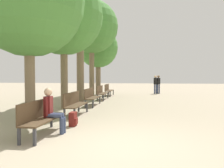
# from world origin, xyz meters

# --- Properties ---
(ground_plane) EXTENTS (80.00, 80.00, 0.00)m
(ground_plane) POSITION_xyz_m (0.00, 0.00, 0.00)
(ground_plane) COLOR tan
(bench_row_0) EXTENTS (0.45, 1.80, 0.88)m
(bench_row_0) POSITION_xyz_m (-2.06, 0.54, 0.50)
(bench_row_0) COLOR #4C3823
(bench_row_0) RESTS_ON ground_plane
(bench_row_1) EXTENTS (0.45, 1.80, 0.88)m
(bench_row_1) POSITION_xyz_m (-2.06, 3.34, 0.50)
(bench_row_1) COLOR #4C3823
(bench_row_1) RESTS_ON ground_plane
(bench_row_2) EXTENTS (0.45, 1.80, 0.88)m
(bench_row_2) POSITION_xyz_m (-2.06, 6.13, 0.50)
(bench_row_2) COLOR #4C3823
(bench_row_2) RESTS_ON ground_plane
(bench_row_3) EXTENTS (0.45, 1.80, 0.88)m
(bench_row_3) POSITION_xyz_m (-2.06, 8.93, 0.50)
(bench_row_3) COLOR #4C3823
(bench_row_3) RESTS_ON ground_plane
(bench_row_4) EXTENTS (0.45, 1.80, 0.88)m
(bench_row_4) POSITION_xyz_m (-2.06, 11.72, 0.50)
(bench_row_4) COLOR #4C3823
(bench_row_4) RESTS_ON ground_plane
(tree_row_0) EXTENTS (3.54, 3.54, 5.67)m
(tree_row_0) POSITION_xyz_m (-3.07, 1.89, 3.88)
(tree_row_0) COLOR #7A664C
(tree_row_0) RESTS_ON ground_plane
(tree_row_1) EXTENTS (3.61, 3.61, 6.08)m
(tree_row_1) POSITION_xyz_m (-3.07, 5.00, 4.26)
(tree_row_1) COLOR #7A664C
(tree_row_1) RESTS_ON ground_plane
(tree_row_2) EXTENTS (2.47, 2.47, 5.86)m
(tree_row_2) POSITION_xyz_m (-3.07, 7.65, 4.51)
(tree_row_2) COLOR #7A664C
(tree_row_2) RESTS_ON ground_plane
(tree_row_3) EXTENTS (3.76, 3.76, 6.89)m
(tree_row_3) POSITION_xyz_m (-3.07, 10.57, 4.98)
(tree_row_3) COLOR #7A664C
(tree_row_3) RESTS_ON ground_plane
(tree_row_4) EXTENTS (3.25, 3.25, 5.44)m
(tree_row_4) POSITION_xyz_m (-3.07, 12.81, 3.78)
(tree_row_4) COLOR #7A664C
(tree_row_4) RESTS_ON ground_plane
(person_seated) EXTENTS (0.55, 0.31, 1.19)m
(person_seated) POSITION_xyz_m (-1.84, 0.75, 0.64)
(person_seated) COLOR #384260
(person_seated) RESTS_ON ground_plane
(backpack) EXTENTS (0.21, 0.32, 0.42)m
(backpack) POSITION_xyz_m (-1.56, 1.63, 0.21)
(backpack) COLOR maroon
(backpack) RESTS_ON ground_plane
(pedestrian_near) EXTENTS (0.32, 0.25, 1.57)m
(pedestrian_near) POSITION_xyz_m (1.88, 14.32, 0.90)
(pedestrian_near) COLOR #384260
(pedestrian_near) RESTS_ON ground_plane
(pedestrian_mid) EXTENTS (0.32, 0.24, 1.57)m
(pedestrian_mid) POSITION_xyz_m (1.63, 14.20, 0.90)
(pedestrian_mid) COLOR #384260
(pedestrian_mid) RESTS_ON ground_plane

